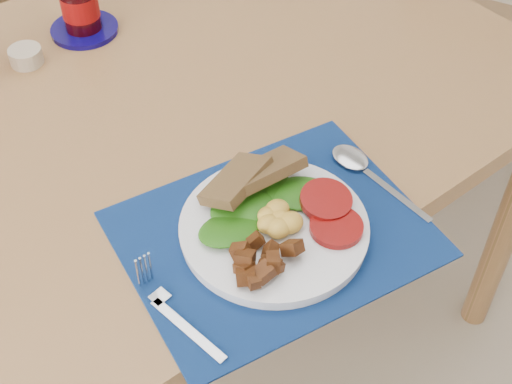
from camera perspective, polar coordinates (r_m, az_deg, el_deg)
table at (r=1.27m, az=-8.85°, el=3.75°), size 1.40×0.90×0.75m
chair_end at (r=1.84m, az=19.14°, el=13.18°), size 0.55×0.56×1.15m
placemat at (r=1.00m, az=1.43°, el=-3.36°), size 0.46×0.38×0.00m
breakfast_plate at (r=0.98m, az=1.36°, el=-2.87°), size 0.26×0.26×0.06m
fork at (r=0.92m, az=-6.92°, el=-9.26°), size 0.03×0.18×0.00m
spoon at (r=1.09m, az=8.57°, el=1.82°), size 0.05×0.20×0.01m
ramekin at (r=1.36m, az=-17.93°, el=10.31°), size 0.06×0.06×0.03m
jam_on_saucer at (r=1.39m, az=-13.88°, el=14.10°), size 0.13×0.13×0.11m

